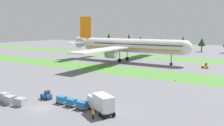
# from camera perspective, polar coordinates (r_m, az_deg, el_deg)

# --- Properties ---
(ground_plane) EXTENTS (400.00, 400.00, 0.00)m
(ground_plane) POSITION_cam_1_polar(r_m,az_deg,el_deg) (47.32, -16.73, -10.72)
(ground_plane) COLOR slate
(grass_strip_near) EXTENTS (320.00, 15.65, 0.01)m
(grass_strip_near) POSITION_cam_1_polar(r_m,az_deg,el_deg) (81.40, 6.40, -2.31)
(grass_strip_near) COLOR #4C8438
(grass_strip_near) RESTS_ON ground
(grass_strip_far) EXTENTS (320.00, 15.65, 0.01)m
(grass_strip_far) POSITION_cam_1_polar(r_m,az_deg,el_deg) (121.58, 15.10, 1.07)
(grass_strip_far) COLOR #4C8438
(grass_strip_far) RESTS_ON ground
(airliner) EXTENTS (58.15, 71.41, 21.36)m
(airliner) POSITION_cam_1_polar(r_m,az_deg,el_deg) (106.37, 3.99, 4.44)
(airliner) COLOR silver
(airliner) RESTS_ON ground
(baggage_tug) EXTENTS (2.71, 1.53, 1.97)m
(baggage_tug) POSITION_cam_1_polar(r_m,az_deg,el_deg) (52.58, -16.06, -7.80)
(baggage_tug) COLOR #1E4C8E
(baggage_tug) RESTS_ON ground
(cargo_dolly_lead) EXTENTS (2.33, 1.69, 1.55)m
(cargo_dolly_lead) POSITION_cam_1_polar(r_m,az_deg,el_deg) (48.79, -12.44, -8.82)
(cargo_dolly_lead) COLOR #A3A3A8
(cargo_dolly_lead) RESTS_ON ground
(cargo_dolly_second) EXTENTS (2.33, 1.69, 1.55)m
(cargo_dolly_second) POSITION_cam_1_polar(r_m,az_deg,el_deg) (46.72, -10.07, -9.54)
(cargo_dolly_second) COLOR #A3A3A8
(cargo_dolly_second) RESTS_ON ground
(cargo_dolly_third) EXTENTS (2.33, 1.69, 1.55)m
(cargo_dolly_third) POSITION_cam_1_polar(r_m,az_deg,el_deg) (44.75, -7.48, -10.30)
(cargo_dolly_third) COLOR #A3A3A8
(cargo_dolly_third) RESTS_ON ground
(catering_truck) EXTENTS (7.22, 5.32, 3.58)m
(catering_truck) POSITION_cam_1_polar(r_m,az_deg,el_deg) (42.49, -2.82, -9.81)
(catering_truck) COLOR silver
(catering_truck) RESTS_ON ground
(pushback_tractor) EXTENTS (2.60, 1.30, 1.97)m
(pushback_tractor) POSITION_cam_1_polar(r_m,az_deg,el_deg) (96.43, 22.28, -0.71)
(pushback_tractor) COLOR yellow
(pushback_tractor) RESTS_ON ground
(ground_crew_marshaller) EXTENTS (0.56, 0.36, 1.74)m
(ground_crew_marshaller) POSITION_cam_1_polar(r_m,az_deg,el_deg) (40.08, -4.76, -12.51)
(ground_crew_marshaller) COLOR black
(ground_crew_marshaller) RESTS_ON ground
(ground_crew_loader) EXTENTS (0.54, 0.36, 1.74)m
(ground_crew_loader) POSITION_cam_1_polar(r_m,az_deg,el_deg) (43.10, -1.41, -10.94)
(ground_crew_loader) COLOR black
(ground_crew_loader) RESTS_ON ground
(uld_container_0) EXTENTS (2.04, 1.65, 1.73)m
(uld_container_0) POSITION_cam_1_polar(r_m,az_deg,el_deg) (54.52, -25.21, -7.66)
(uld_container_0) COLOR #A3A3A8
(uld_container_0) RESTS_ON ground
(uld_container_1) EXTENTS (2.16, 1.80, 1.71)m
(uld_container_1) POSITION_cam_1_polar(r_m,az_deg,el_deg) (51.79, -24.02, -8.43)
(uld_container_1) COLOR #A3A3A8
(uld_container_1) RESTS_ON ground
(uld_container_2) EXTENTS (2.04, 1.65, 1.54)m
(uld_container_2) POSITION_cam_1_polar(r_m,az_deg,el_deg) (52.65, -24.33, -8.27)
(uld_container_2) COLOR #A3A3A8
(uld_container_2) RESTS_ON ground
(uld_container_3) EXTENTS (2.16, 1.80, 1.57)m
(uld_container_3) POSITION_cam_1_polar(r_m,az_deg,el_deg) (49.92, -21.84, -9.01)
(uld_container_3) COLOR #A3A3A8
(uld_container_3) RESTS_ON ground
(taxiway_marker_0) EXTENTS (0.44, 0.44, 0.65)m
(taxiway_marker_0) POSITION_cam_1_polar(r_m,az_deg,el_deg) (69.80, 15.49, -4.14)
(taxiway_marker_0) COLOR orange
(taxiway_marker_0) RESTS_ON ground
(taxiway_marker_1) EXTENTS (0.44, 0.44, 0.55)m
(taxiway_marker_1) POSITION_cam_1_polar(r_m,az_deg,el_deg) (84.70, -6.13, -1.69)
(taxiway_marker_1) COLOR orange
(taxiway_marker_1) RESTS_ON ground
(taxiway_marker_2) EXTENTS (0.44, 0.44, 0.54)m
(taxiway_marker_2) POSITION_cam_1_polar(r_m,az_deg,el_deg) (90.07, -6.57, -1.08)
(taxiway_marker_2) COLOR orange
(taxiway_marker_2) RESTS_ON ground
(taxiway_marker_3) EXTENTS (0.44, 0.44, 0.67)m
(taxiway_marker_3) POSITION_cam_1_polar(r_m,az_deg,el_deg) (80.72, 0.54, -2.11)
(taxiway_marker_3) COLOR orange
(taxiway_marker_3) RESTS_ON ground
(distant_tree_line) EXTENTS (194.76, 10.54, 12.50)m
(distant_tree_line) POSITION_cam_1_polar(r_m,az_deg,el_deg) (163.66, 19.02, 5.18)
(distant_tree_line) COLOR #4C3823
(distant_tree_line) RESTS_ON ground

